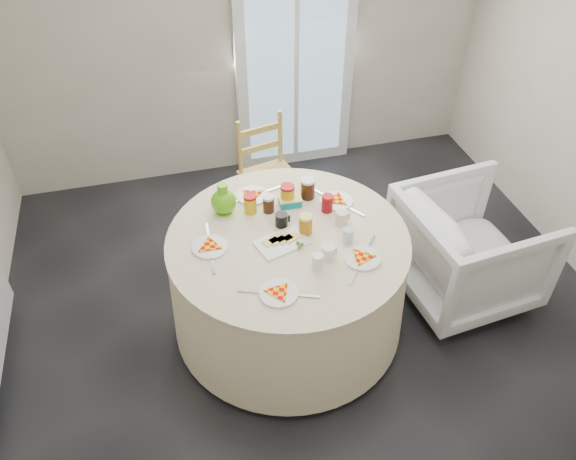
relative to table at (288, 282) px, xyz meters
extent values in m
plane|color=black|center=(0.15, -0.08, -0.38)|extent=(4.00, 4.00, 0.00)
cube|color=#BCB5A3|center=(0.15, 1.92, 0.93)|extent=(4.00, 0.02, 2.60)
cube|color=silver|center=(0.55, 1.87, 0.68)|extent=(1.00, 0.08, 2.10)
cylinder|color=beige|center=(0.00, 0.00, 0.00)|extent=(1.46, 1.46, 0.74)
imported|color=white|center=(1.23, -0.02, 0.02)|extent=(0.85, 0.90, 0.85)
cube|color=#078195|center=(0.09, 0.29, 0.41)|extent=(0.14, 0.10, 0.06)
camera|label=1|loc=(-0.62, -2.36, 2.51)|focal=35.00mm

